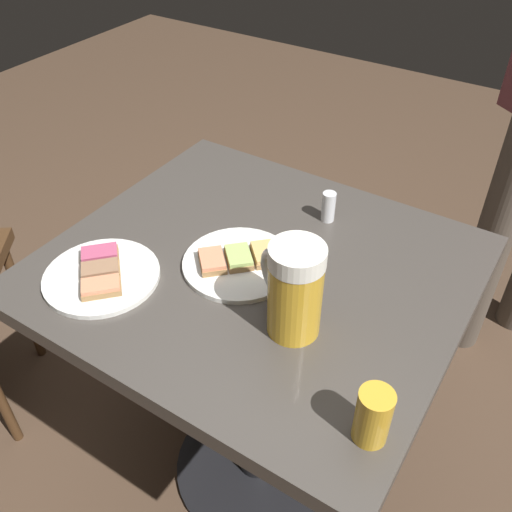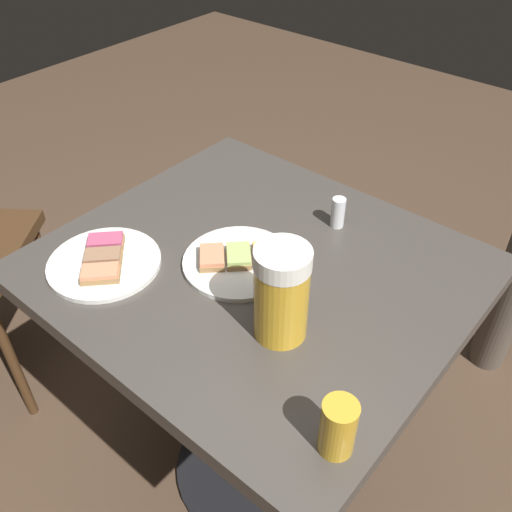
% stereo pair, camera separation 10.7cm
% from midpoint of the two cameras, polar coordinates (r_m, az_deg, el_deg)
% --- Properties ---
extents(ground_plane, '(6.00, 6.00, 0.00)m').
position_cam_midpoint_polar(ground_plane, '(1.67, -1.96, -20.75)').
color(ground_plane, '#4C3828').
extents(cafe_table, '(0.70, 0.79, 0.74)m').
position_cam_midpoint_polar(cafe_table, '(1.19, -2.58, -6.86)').
color(cafe_table, black).
rests_on(cafe_table, ground_plane).
extents(plate_near, '(0.22, 0.22, 0.03)m').
position_cam_midpoint_polar(plate_near, '(1.08, -4.61, -0.71)').
color(plate_near, white).
rests_on(plate_near, cafe_table).
extents(plate_far, '(0.22, 0.22, 0.03)m').
position_cam_midpoint_polar(plate_far, '(1.10, -18.25, -1.94)').
color(plate_far, white).
rests_on(plate_far, cafe_table).
extents(beer_mug, '(0.10, 0.14, 0.18)m').
position_cam_midpoint_polar(beer_mug, '(0.90, 0.48, -3.56)').
color(beer_mug, gold).
rests_on(beer_mug, cafe_table).
extents(beer_glass_small, '(0.05, 0.05, 0.09)m').
position_cam_midpoint_polar(beer_glass_small, '(0.80, 8.02, -16.10)').
color(beer_glass_small, gold).
rests_on(beer_glass_small, cafe_table).
extents(salt_shaker, '(0.03, 0.03, 0.07)m').
position_cam_midpoint_polar(salt_shaker, '(1.18, 4.86, 4.95)').
color(salt_shaker, silver).
rests_on(salt_shaker, cafe_table).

